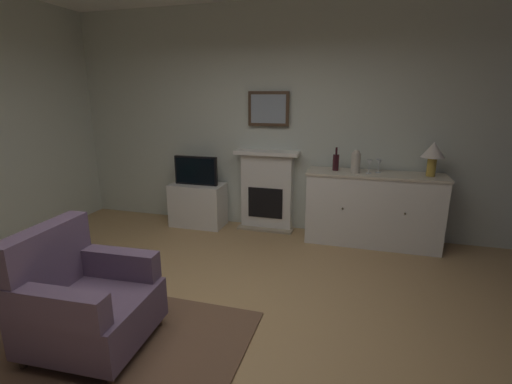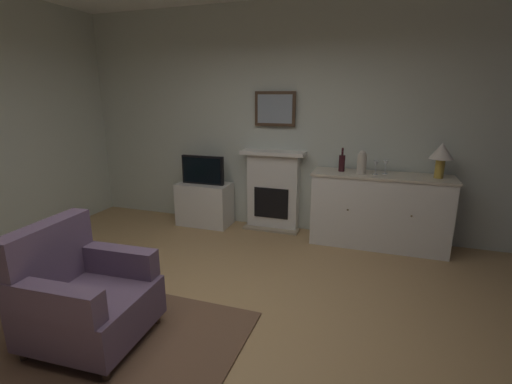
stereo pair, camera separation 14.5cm
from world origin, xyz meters
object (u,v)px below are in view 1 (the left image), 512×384
at_px(framed_picture, 268,109).
at_px(wine_glass_center, 379,163).
at_px(armchair, 83,300).
at_px(sideboard_cabinet, 372,209).
at_px(tv_set, 196,171).
at_px(vase_decorative, 356,161).
at_px(table_lamp, 433,152).
at_px(wine_glass_left, 369,163).
at_px(fireplace_unit, 267,190).
at_px(tv_cabinet, 198,205).
at_px(wine_bottle, 336,162).

height_order(framed_picture, wine_glass_center, framed_picture).
bearing_deg(armchair, wine_glass_center, 51.81).
bearing_deg(framed_picture, sideboard_cabinet, -9.03).
relative_size(framed_picture, tv_set, 0.89).
height_order(framed_picture, vase_decorative, framed_picture).
bearing_deg(table_lamp, framed_picture, 173.68).
relative_size(table_lamp, vase_decorative, 1.42).
xyz_separation_m(wine_glass_center, armchair, (-2.09, -2.66, -0.65)).
bearing_deg(wine_glass_left, table_lamp, 3.00).
distance_m(fireplace_unit, tv_set, 1.03).
xyz_separation_m(vase_decorative, tv_set, (-2.13, 0.04, -0.24)).
height_order(tv_cabinet, armchair, armchair).
xyz_separation_m(sideboard_cabinet, armchair, (-2.06, -2.62, -0.07)).
bearing_deg(wine_bottle, wine_glass_center, 0.05).
bearing_deg(armchair, table_lamp, 44.50).
distance_m(wine_glass_center, tv_cabinet, 2.51).
bearing_deg(armchair, sideboard_cabinet, 51.84).
bearing_deg(vase_decorative, wine_bottle, 160.46).
relative_size(vase_decorative, armchair, 0.31).
bearing_deg(sideboard_cabinet, wine_bottle, 175.81).
distance_m(fireplace_unit, sideboard_cabinet, 1.41).
distance_m(table_lamp, armchair, 3.83).
bearing_deg(wine_glass_center, sideboard_cabinet, -130.15).
xyz_separation_m(table_lamp, wine_bottle, (-1.09, 0.04, -0.17)).
xyz_separation_m(wine_bottle, armchair, (-1.58, -2.66, -0.64)).
height_order(vase_decorative, tv_set, vase_decorative).
bearing_deg(wine_bottle, fireplace_unit, 171.22).
relative_size(wine_glass_center, vase_decorative, 0.59).
xyz_separation_m(fireplace_unit, armchair, (-0.66, -2.80, -0.17)).
height_order(sideboard_cabinet, vase_decorative, vase_decorative).
xyz_separation_m(sideboard_cabinet, wine_glass_center, (0.03, 0.04, 0.58)).
distance_m(wine_bottle, wine_glass_left, 0.41).
bearing_deg(tv_set, wine_bottle, 1.31).
bearing_deg(sideboard_cabinet, wine_glass_left, -155.74).
bearing_deg(tv_cabinet, framed_picture, 12.01).
distance_m(table_lamp, tv_cabinet, 3.11).
distance_m(fireplace_unit, table_lamp, 2.11).
distance_m(tv_set, armchair, 2.67).
bearing_deg(wine_bottle, tv_cabinet, -179.39).
bearing_deg(vase_decorative, armchair, -125.29).
distance_m(wine_bottle, wine_glass_center, 0.51).
height_order(vase_decorative, armchair, vase_decorative).
distance_m(sideboard_cabinet, table_lamp, 0.95).
distance_m(fireplace_unit, wine_glass_left, 1.42).
bearing_deg(table_lamp, armchair, -135.50).
relative_size(tv_cabinet, armchair, 0.82).
bearing_deg(armchair, wine_bottle, 59.26).
relative_size(fireplace_unit, armchair, 1.20).
relative_size(framed_picture, tv_cabinet, 0.73).
relative_size(table_lamp, wine_glass_left, 2.42).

